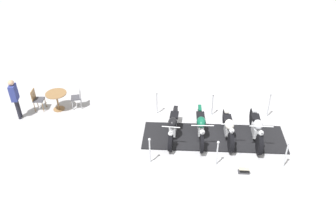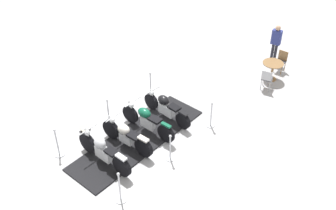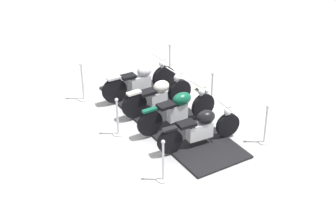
{
  "view_description": "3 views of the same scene",
  "coord_description": "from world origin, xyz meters",
  "views": [
    {
      "loc": [
        -1.15,
        10.06,
        8.07
      ],
      "look_at": [
        1.86,
        -0.39,
        0.86
      ],
      "focal_mm": 37.04,
      "sensor_mm": 36.0,
      "label": 1
    },
    {
      "loc": [
        -5.31,
        -8.99,
        9.36
      ],
      "look_at": [
        1.47,
        0.27,
        0.66
      ],
      "focal_mm": 43.56,
      "sensor_mm": 36.0,
      "label": 2
    },
    {
      "loc": [
        10.74,
        -3.54,
        6.63
      ],
      "look_at": [
        1.11,
        -0.35,
        1.07
      ],
      "focal_mm": 52.69,
      "sensor_mm": 36.0,
      "label": 3
    }
  ],
  "objects": [
    {
      "name": "motorcycle_chrome",
      "position": [
        -1.46,
        -0.31,
        0.51
      ],
      "size": [
        0.85,
        2.28,
        1.03
      ],
      "rotation": [
        0.0,
        0.0,
        -4.49
      ],
      "color": "black",
      "rests_on": "display_platform"
    },
    {
      "name": "cafe_table",
      "position": [
        6.48,
        -0.09,
        0.59
      ],
      "size": [
        0.84,
        0.84,
        0.78
      ],
      "color": "olive",
      "rests_on": "ground_plane"
    },
    {
      "name": "info_placard",
      "position": [
        -1.25,
        1.5,
        0.07
      ],
      "size": [
        0.41,
        0.33,
        0.22
      ],
      "rotation": [
        0.0,
        0.0,
        0.23
      ],
      "color": "#333338",
      "rests_on": "ground_plane"
    },
    {
      "name": "stanchion_right_rear",
      "position": [
        -2.48,
        0.91,
        0.34
      ],
      "size": [
        0.34,
        0.34,
        1.09
      ],
      "color": "silver",
      "rests_on": "ground_plane"
    },
    {
      "name": "display_platform",
      "position": [
        0.0,
        0.0,
        0.03
      ],
      "size": [
        5.42,
        2.71,
        0.05
      ],
      "primitive_type": "cube",
      "rotation": [
        0.0,
        0.0,
        -2.91
      ],
      "color": "black",
      "rests_on": "ground_plane"
    },
    {
      "name": "bystander_person",
      "position": [
        7.64,
        0.86,
        1.02
      ],
      "size": [
        0.36,
        0.45,
        1.71
      ],
      "rotation": [
        0.0,
        0.0,
        -2.75
      ],
      "color": "#23232D",
      "rests_on": "ground_plane"
    },
    {
      "name": "ground_plane",
      "position": [
        0.0,
        0.0,
        0.0
      ],
      "size": [
        80.0,
        80.0,
        0.0
      ],
      "primitive_type": "plane",
      "color": "#B2B2B7"
    },
    {
      "name": "stanchion_right_front",
      "position": [
        1.82,
        1.91,
        0.38
      ],
      "size": [
        0.28,
        0.28,
        1.05
      ],
      "color": "silver",
      "rests_on": "ground_plane"
    },
    {
      "name": "motorcycle_cream",
      "position": [
        -0.49,
        -0.09,
        0.5
      ],
      "size": [
        0.86,
        2.1,
        1.01
      ],
      "rotation": [
        0.0,
        0.0,
        -4.44
      ],
      "color": "black",
      "rests_on": "display_platform"
    },
    {
      "name": "stanchion_left_front",
      "position": [
        2.48,
        -0.91,
        0.36
      ],
      "size": [
        0.29,
        0.29,
        1.04
      ],
      "color": "silver",
      "rests_on": "ground_plane"
    },
    {
      "name": "motorcycle_black",
      "position": [
        1.45,
        0.38,
        0.5
      ],
      "size": [
        0.66,
        2.22,
        0.91
      ],
      "rotation": [
        0.0,
        0.0,
        -4.56
      ],
      "color": "black",
      "rests_on": "display_platform"
    },
    {
      "name": "motorcycle_forest",
      "position": [
        0.48,
        0.15,
        0.55
      ],
      "size": [
        0.88,
        2.26,
        0.99
      ],
      "rotation": [
        0.0,
        0.0,
        -4.46
      ],
      "color": "black",
      "rests_on": "display_platform"
    },
    {
      "name": "cafe_chair_across_table",
      "position": [
        7.27,
        0.13,
        0.53
      ],
      "size": [
        0.49,
        0.49,
        0.91
      ],
      "rotation": [
        0.0,
        0.0,
        -2.87
      ],
      "color": "olive",
      "rests_on": "ground_plane"
    },
    {
      "name": "stanchion_left_mid",
      "position": [
        0.33,
        -1.41,
        0.37
      ],
      "size": [
        0.29,
        0.29,
        1.03
      ],
      "color": "silver",
      "rests_on": "ground_plane"
    },
    {
      "name": "stanchion_left_rear",
      "position": [
        -1.82,
        -1.91,
        0.34
      ],
      "size": [
        0.35,
        0.35,
        1.12
      ],
      "color": "silver",
      "rests_on": "ground_plane"
    },
    {
      "name": "cafe_chair_near_table",
      "position": [
        5.75,
        -0.47,
        0.53
      ],
      "size": [
        0.54,
        0.54,
        0.89
      ],
      "rotation": [
        0.0,
        0.0,
        0.48
      ],
      "color": "#B7B7BC",
      "rests_on": "ground_plane"
    },
    {
      "name": "stanchion_right_mid",
      "position": [
        -0.33,
        1.41,
        0.33
      ],
      "size": [
        0.33,
        0.33,
        1.02
      ],
      "color": "silver",
      "rests_on": "ground_plane"
    }
  ]
}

